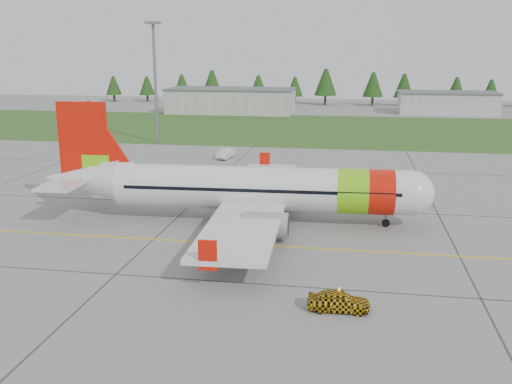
# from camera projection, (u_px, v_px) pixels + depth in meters

# --- Properties ---
(ground) EXTENTS (320.00, 320.00, 0.00)m
(ground) POSITION_uv_depth(u_px,v_px,m) (326.00, 289.00, 38.45)
(ground) COLOR gray
(ground) RESTS_ON ground
(aircraft) EXTENTS (36.47, 33.55, 11.05)m
(aircraft) POSITION_uv_depth(u_px,v_px,m) (252.00, 189.00, 52.85)
(aircraft) COLOR silver
(aircraft) RESTS_ON ground
(follow_me_car) EXTENTS (1.36, 1.59, 3.84)m
(follow_me_car) POSITION_uv_depth(u_px,v_px,m) (339.00, 281.00, 34.76)
(follow_me_car) COLOR #EFB50D
(follow_me_car) RESTS_ON ground
(service_van) EXTENTS (1.80, 1.72, 4.60)m
(service_van) POSITION_uv_depth(u_px,v_px,m) (225.00, 143.00, 84.87)
(service_van) COLOR silver
(service_van) RESTS_ON ground
(grass_strip) EXTENTS (320.00, 50.00, 0.03)m
(grass_strip) POSITION_uv_depth(u_px,v_px,m) (346.00, 129.00, 116.93)
(grass_strip) COLOR #30561E
(grass_strip) RESTS_ON ground
(taxi_guideline) EXTENTS (120.00, 0.25, 0.02)m
(taxi_guideline) POSITION_uv_depth(u_px,v_px,m) (331.00, 249.00, 46.10)
(taxi_guideline) COLOR gold
(taxi_guideline) RESTS_ON ground
(hangar_west) EXTENTS (32.00, 14.00, 6.00)m
(hangar_west) POSITION_uv_depth(u_px,v_px,m) (231.00, 101.00, 147.89)
(hangar_west) COLOR #A8A8A3
(hangar_west) RESTS_ON ground
(hangar_east) EXTENTS (24.00, 12.00, 5.20)m
(hangar_east) POSITION_uv_depth(u_px,v_px,m) (447.00, 103.00, 146.69)
(hangar_east) COLOR #A8A8A3
(hangar_east) RESTS_ON ground
(floodlight_mast) EXTENTS (0.50, 0.50, 20.00)m
(floodlight_mast) POSITION_uv_depth(u_px,v_px,m) (155.00, 85.00, 96.77)
(floodlight_mast) COLOR slate
(floodlight_mast) RESTS_ON ground
(treeline) EXTENTS (160.00, 8.00, 10.00)m
(treeline) POSITION_uv_depth(u_px,v_px,m) (350.00, 88.00, 169.33)
(treeline) COLOR #1C3F14
(treeline) RESTS_ON ground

